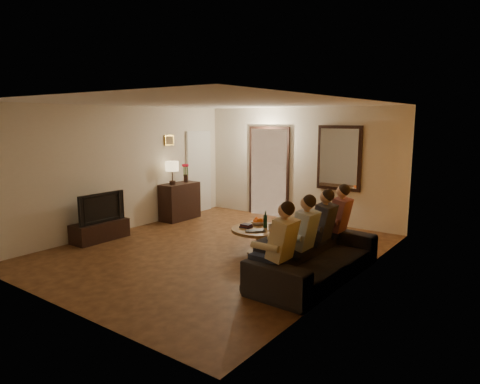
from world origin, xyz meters
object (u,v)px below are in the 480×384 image
Objects in this scene: bowl at (258,223)px; wine_bottle at (265,219)px; tv at (99,207)px; person_b at (301,243)px; dresser at (180,201)px; sofa at (316,255)px; person_a at (279,253)px; dog at (272,254)px; laptop at (255,232)px; coffee_table at (260,241)px; tv_stand at (100,231)px; person_c at (319,234)px; person_d at (336,226)px; table_lamp at (172,173)px.

wine_bottle is at bearing -27.55° from bowl.
tv is 0.83× the size of person_b.
dresser is 4.60m from sofa.
bowl is at bearing 130.92° from person_a.
dog is 1.70× the size of laptop.
person_a is 1.92m from coffee_table.
dresser is 3.16m from coffee_table.
coffee_table reaches higher than tv_stand.
person_a is at bearing -85.58° from laptop.
person_a is 1.62m from laptop.
person_d is at bearing 90.00° from person_c.
dog reaches higher than laptop.
dresser reaches higher than bowl.
laptop is at bearing -150.02° from person_d.
table_lamp is at bearing 173.64° from person_d.
tv is at bearing 176.25° from person_a.
table_lamp reaches higher than person_b.
tv_stand is 0.47m from tv.
tv_stand is 4.23× the size of bowl.
dresser is at bearing 0.00° from tv.
tv is at bearing -153.94° from bowl.
table_lamp reaches higher than bowl.
person_b is at bearing -36.19° from bowl.
tv_stand is at bearing -90.00° from table_lamp.
laptop is (3.07, 0.86, -0.19)m from tv.
dresser is at bearing 170.71° from person_d.
person_b reaches higher than laptop.
tv is 0.83× the size of person_a.
bowl is (-0.85, 0.88, 0.20)m from dog.
dog is 0.94m from coffee_table.
tv is at bearing 100.14° from sofa.
tv is at bearing -90.00° from dresser.
person_a is 1.20m from person_c.
person_b reaches higher than tv_stand.
tv is 3.21m from coffee_table.
tv is 4.48m from person_d.
wine_bottle is at bearing 63.43° from coffee_table.
tv reaches higher than dog.
wine_bottle is (-1.19, 0.32, 0.01)m from person_c.
person_d reaches higher than wine_bottle.
tv_stand is at bearing 155.10° from laptop.
person_d is at bearing 19.88° from tv_stand.
person_a is at bearing -48.83° from coffee_table.
tv is (0.00, 0.00, 0.47)m from tv_stand.
person_c reaches higher than tv.
wine_bottle is 0.94× the size of laptop.
tv is at bearing 0.00° from tv_stand.
laptop is (-1.14, 0.54, -0.14)m from person_b.
person_b is at bearing -90.00° from person_d.
person_b is at bearing -65.96° from laptop.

